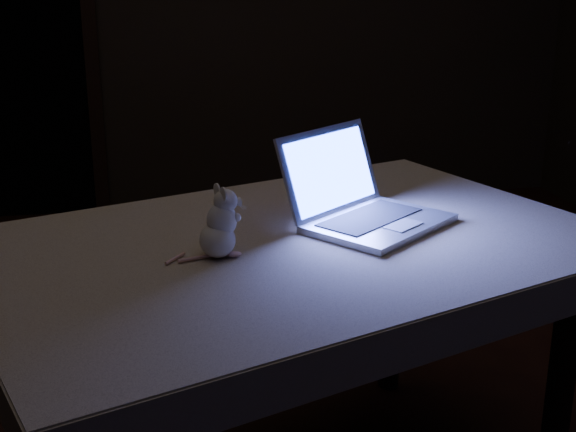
{
  "coord_description": "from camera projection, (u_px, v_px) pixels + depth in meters",
  "views": [
    {
      "loc": [
        -0.32,
        -2.07,
        1.4
      ],
      "look_at": [
        -0.0,
        -0.36,
        0.84
      ],
      "focal_mm": 48.0,
      "sensor_mm": 36.0,
      "label": 1
    }
  ],
  "objects": [
    {
      "name": "table",
      "position": [
        294.0,
        379.0,
        2.0
      ],
      "size": [
        1.65,
        1.35,
        0.76
      ],
      "primitive_type": null,
      "rotation": [
        0.0,
        0.0,
        0.36
      ],
      "color": "black",
      "rests_on": "floor"
    },
    {
      "name": "tablecloth",
      "position": [
        274.0,
        264.0,
        1.86
      ],
      "size": [
        1.82,
        1.65,
        0.1
      ],
      "primitive_type": null,
      "rotation": [
        0.0,
        0.0,
        0.55
      ],
      "color": "beige",
      "rests_on": "table"
    },
    {
      "name": "laptop",
      "position": [
        381.0,
        181.0,
        1.94
      ],
      "size": [
        0.47,
        0.47,
        0.24
      ],
      "primitive_type": null,
      "rotation": [
        0.0,
        0.0,
        0.67
      ],
      "color": "#AAAAAF",
      "rests_on": "tablecloth"
    },
    {
      "name": "plush_mouse",
      "position": [
        217.0,
        222.0,
        1.75
      ],
      "size": [
        0.17,
        0.17,
        0.17
      ],
      "primitive_type": null,
      "rotation": [
        0.0,
        0.0,
        0.8
      ],
      "color": "white",
      "rests_on": "tablecloth"
    }
  ]
}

